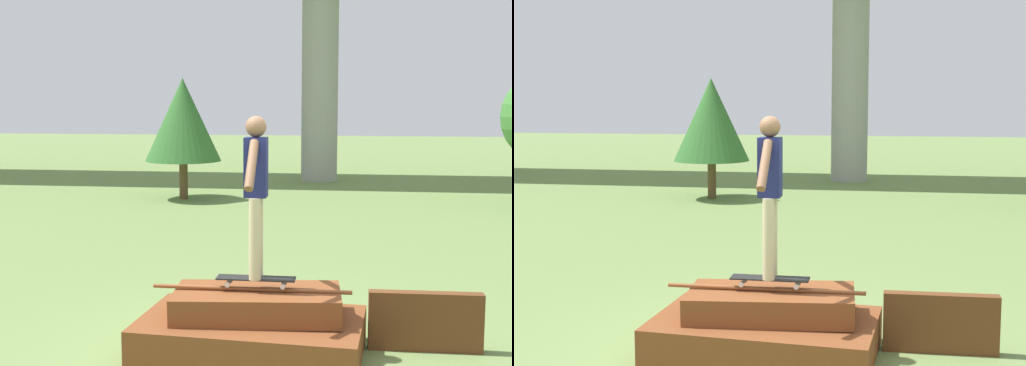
# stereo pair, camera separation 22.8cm
# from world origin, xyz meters

# --- Properties ---
(ground_plane) EXTENTS (80.00, 80.00, 0.00)m
(ground_plane) POSITION_xyz_m (0.00, 0.00, 0.00)
(ground_plane) COLOR olive
(scrap_pile) EXTENTS (2.31, 1.53, 0.68)m
(scrap_pile) POSITION_xyz_m (0.01, 0.01, 0.26)
(scrap_pile) COLOR brown
(scrap_pile) RESTS_ON ground_plane
(scrap_plank_loose) EXTENTS (1.14, 0.16, 0.60)m
(scrap_plank_loose) POSITION_xyz_m (1.74, 0.30, 0.30)
(scrap_plank_loose) COLOR #5B3319
(scrap_plank_loose) RESTS_ON ground_plane
(skateboard) EXTENTS (0.79, 0.20, 0.09)m
(skateboard) POSITION_xyz_m (0.04, 0.05, 0.75)
(skateboard) COLOR black
(skateboard) RESTS_ON scrap_pile
(skater) EXTENTS (0.22, 1.08, 1.61)m
(skater) POSITION_xyz_m (0.04, 0.05, 1.69)
(skater) COLOR #C6B78E
(skater) RESTS_ON skateboard
(tree_behind_left) EXTENTS (1.90, 1.90, 3.02)m
(tree_behind_left) POSITION_xyz_m (-3.19, 10.50, 1.98)
(tree_behind_left) COLOR brown
(tree_behind_left) RESTS_ON ground_plane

